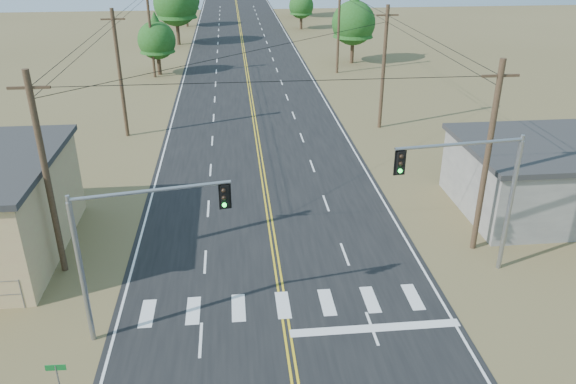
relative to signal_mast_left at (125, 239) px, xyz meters
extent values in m
cube|color=black|center=(6.23, 23.16, -4.49)|extent=(15.00, 200.00, 0.02)
cylinder|color=gray|center=(-5.27, 2.16, -3.75)|extent=(0.06, 0.06, 1.50)
cylinder|color=#4C3826|center=(-4.27, 5.16, 0.50)|extent=(0.30, 0.30, 10.00)
cube|color=#4C3826|center=(-4.27, 5.16, 4.70)|extent=(1.80, 0.12, 0.12)
cylinder|color=#4C3826|center=(-4.27, 25.16, 0.50)|extent=(0.30, 0.30, 10.00)
cube|color=#4C3826|center=(-4.27, 25.16, 4.70)|extent=(1.80, 0.12, 0.12)
cylinder|color=#4C3826|center=(-4.27, 45.16, 0.50)|extent=(0.30, 0.30, 10.00)
cylinder|color=#4C3826|center=(16.73, 5.16, 0.50)|extent=(0.30, 0.30, 10.00)
cube|color=#4C3826|center=(16.73, 5.16, 4.70)|extent=(1.80, 0.12, 0.12)
cylinder|color=#4C3826|center=(16.73, 25.16, 0.50)|extent=(0.30, 0.30, 10.00)
cube|color=#4C3826|center=(16.73, 25.16, 4.70)|extent=(1.80, 0.12, 0.12)
cylinder|color=#4C3826|center=(16.73, 45.16, 0.50)|extent=(0.30, 0.30, 10.00)
cylinder|color=gray|center=(-1.77, -0.30, -1.35)|extent=(0.22, 0.22, 6.30)
cylinder|color=gray|center=(-1.77, -0.30, 1.80)|extent=(0.16, 0.16, 0.54)
cylinder|color=gray|center=(1.20, 0.21, 1.89)|extent=(5.96, 1.18, 0.14)
cube|color=black|center=(3.90, 0.69, 1.31)|extent=(0.36, 0.32, 0.99)
sphere|color=black|center=(3.87, 0.53, 1.62)|extent=(0.18, 0.18, 0.18)
sphere|color=black|center=(3.87, 0.53, 1.31)|extent=(0.18, 0.18, 0.18)
sphere|color=#0CE533|center=(3.87, 0.53, 0.99)|extent=(0.18, 0.18, 0.18)
cylinder|color=gray|center=(17.23, 3.16, -1.14)|extent=(0.23, 0.23, 6.71)
cylinder|color=gray|center=(17.23, 3.16, 2.21)|extent=(0.17, 0.17, 0.57)
cylinder|color=gray|center=(14.22, 2.83, 2.31)|extent=(6.05, 0.82, 0.15)
cube|color=black|center=(11.49, 2.53, 1.68)|extent=(0.36, 0.32, 1.05)
sphere|color=black|center=(11.47, 2.36, 2.02)|extent=(0.19, 0.19, 0.19)
sphere|color=black|center=(11.47, 2.36, 1.68)|extent=(0.19, 0.19, 0.19)
sphere|color=#0CE533|center=(11.47, 2.36, 1.35)|extent=(0.19, 0.19, 0.19)
cube|color=#0E6524|center=(-1.86, -4.35, -2.32)|extent=(0.68, 0.05, 0.23)
cylinder|color=#3F2D1E|center=(-3.85, 46.38, -3.22)|extent=(0.46, 0.46, 2.55)
cone|color=#1E4A15|center=(-3.85, 46.38, 0.33)|extent=(3.97, 3.97, 4.54)
sphere|color=#1E4A15|center=(-3.85, 46.38, -0.60)|extent=(4.25, 4.25, 4.25)
cylinder|color=#3F2D1E|center=(-3.01, 64.81, -2.62)|extent=(0.51, 0.51, 3.75)
sphere|color=#1E4A15|center=(-3.01, 64.81, 1.24)|extent=(6.26, 6.26, 6.26)
cylinder|color=#3F2D1E|center=(-2.77, 81.48, -3.08)|extent=(0.41, 0.41, 2.84)
sphere|color=#1E4A15|center=(-2.77, 81.48, -0.16)|extent=(4.73, 4.73, 4.73)
cylinder|color=#3F2D1E|center=(19.52, 50.18, -2.90)|extent=(0.46, 0.46, 3.18)
cone|color=#1E4A15|center=(19.52, 50.18, 1.52)|extent=(4.95, 4.95, 5.66)
sphere|color=#1E4A15|center=(19.52, 50.18, 0.37)|extent=(5.31, 5.31, 5.31)
cylinder|color=#3F2D1E|center=(16.39, 76.78, -3.28)|extent=(0.43, 0.43, 2.43)
cone|color=#1E4A15|center=(16.39, 76.78, 0.10)|extent=(3.78, 3.78, 4.32)
sphere|color=#1E4A15|center=(16.39, 76.78, -0.78)|extent=(4.05, 4.05, 4.05)
cylinder|color=#3F2D1E|center=(17.60, 90.79, -2.54)|extent=(0.48, 0.48, 3.91)
camera|label=1|loc=(4.35, -19.39, 10.88)|focal=35.00mm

